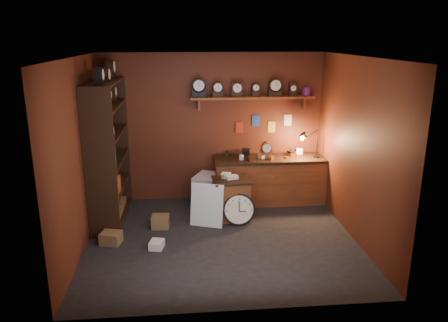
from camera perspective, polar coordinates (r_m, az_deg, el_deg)
floor at (r=6.74m, az=-0.31°, el=-10.16°), size 4.00×4.00×0.00m
room_shell at (r=6.28m, az=-0.01°, el=4.53°), size 4.02×3.62×2.71m
shelving_unit at (r=7.32m, az=-15.15°, el=1.88°), size 0.47×1.60×2.58m
workbench at (r=8.06m, az=6.16°, el=-2.13°), size 2.09×0.66×1.36m
low_cabinet at (r=7.32m, az=0.96°, el=-4.73°), size 0.64×0.56×0.78m
big_round_clock at (r=7.13m, az=1.95°, el=-6.34°), size 0.53×0.17×0.53m
white_panel at (r=7.20m, az=-2.22°, el=-8.36°), size 0.55×0.32×0.71m
mini_fridge at (r=7.90m, az=-1.70°, el=-3.87°), size 0.72×0.74×0.57m
floor_box_a at (r=6.78m, az=-14.54°, el=-9.69°), size 0.34×0.31×0.18m
floor_box_b at (r=6.52m, az=-8.78°, el=-10.74°), size 0.23×0.26×0.11m
floor_box_c at (r=7.15m, az=-8.31°, el=-7.83°), size 0.29×0.25×0.21m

